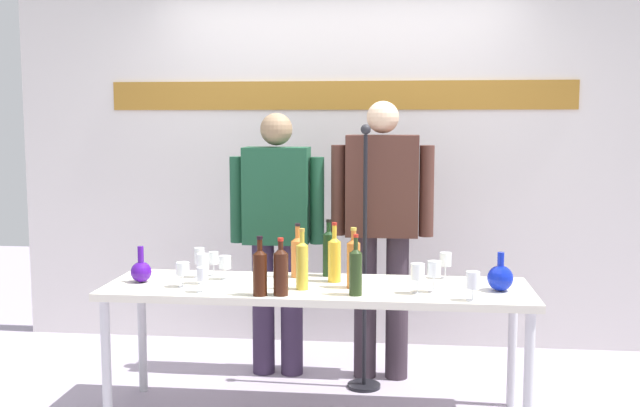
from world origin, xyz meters
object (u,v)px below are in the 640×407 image
at_px(wine_bottle_2, 329,251).
at_px(wine_glass_left_4, 214,259).
at_px(wine_bottle_5, 281,270).
at_px(microphone_stand, 365,301).
at_px(wine_glass_left_3, 203,275).
at_px(wine_glass_left_5, 183,269).
at_px(display_table, 317,296).
at_px(wine_glass_right_1, 473,281).
at_px(wine_bottle_7, 356,270).
at_px(wine_glass_left_2, 225,263).
at_px(wine_glass_right_2, 445,260).
at_px(decanter_blue_left, 141,271).
at_px(wine_glass_right_3, 434,270).
at_px(wine_glass_left_1, 203,262).
at_px(presenter_left, 277,227).
at_px(wine_glass_left_0, 199,257).
at_px(wine_bottle_0, 298,255).
at_px(wine_bottle_1, 302,263).
at_px(decanter_blue_right, 500,277).
at_px(wine_bottle_6, 260,270).
at_px(wine_bottle_4, 334,258).
at_px(presenter_right, 382,220).
at_px(wine_bottle_3, 353,261).
at_px(wine_glass_right_0, 418,272).

relative_size(wine_bottle_2, wine_glass_left_4, 2.36).
height_order(wine_bottle_5, microphone_stand, microphone_stand).
relative_size(wine_glass_left_3, wine_glass_left_5, 0.98).
xyz_separation_m(display_table, wine_glass_right_1, (0.80, -0.25, 0.16)).
relative_size(wine_bottle_7, wine_glass_left_3, 2.39).
xyz_separation_m(wine_glass_left_2, wine_glass_right_2, (1.22, 0.16, 0.01)).
bearing_deg(wine_glass_left_2, decanter_blue_left, -165.43).
xyz_separation_m(wine_bottle_2, wine_glass_right_3, (0.58, -0.34, -0.02)).
bearing_deg(wine_glass_left_1, presenter_left, 67.48).
bearing_deg(wine_glass_right_3, wine_glass_left_4, 167.44).
xyz_separation_m(wine_glass_left_0, microphone_stand, (0.91, 0.34, -0.31)).
xyz_separation_m(decanter_blue_left, wine_glass_left_0, (0.29, 0.15, 0.06)).
distance_m(presenter_left, wine_glass_right_2, 1.11).
relative_size(wine_bottle_7, wine_glass_left_1, 1.90).
bearing_deg(display_table, wine_glass_right_2, 20.03).
relative_size(wine_bottle_0, wine_bottle_1, 0.95).
height_order(decanter_blue_right, wine_glass_left_5, decanter_blue_right).
xyz_separation_m(display_table, wine_glass_left_4, (-0.61, 0.18, 0.16)).
distance_m(wine_bottle_0, wine_bottle_6, 0.47).
bearing_deg(wine_glass_left_0, wine_glass_left_2, -12.57).
relative_size(presenter_left, wine_bottle_4, 5.04).
relative_size(wine_bottle_2, microphone_stand, 0.20).
bearing_deg(wine_glass_right_3, decanter_blue_right, 11.09).
bearing_deg(presenter_right, wine_bottle_4, -113.14).
distance_m(presenter_left, wine_bottle_3, 0.88).
distance_m(wine_glass_left_3, microphone_stand, 1.10).
bearing_deg(wine_glass_left_3, wine_glass_right_0, 4.69).
relative_size(presenter_left, wine_bottle_2, 5.11).
xyz_separation_m(wine_bottle_6, wine_glass_right_0, (0.79, 0.13, -0.02)).
height_order(decanter_blue_left, wine_bottle_4, wine_bottle_4).
relative_size(wine_bottle_2, wine_glass_right_0, 2.06).
xyz_separation_m(wine_bottle_7, wine_glass_left_4, (-0.83, 0.38, -0.03)).
relative_size(presenter_right, wine_glass_left_1, 10.48).
bearing_deg(wine_glass_left_0, wine_glass_left_5, -96.15).
bearing_deg(presenter_right, microphone_stand, -115.44).
bearing_deg(wine_glass_right_0, wine_bottle_2, 142.43).
relative_size(wine_glass_left_1, wine_glass_left_2, 1.24).
bearing_deg(wine_glass_right_2, wine_bottle_7, -136.48).
distance_m(wine_bottle_1, wine_bottle_2, 0.36).
relative_size(wine_bottle_3, wine_bottle_6, 1.06).
bearing_deg(decanter_blue_left, wine_glass_right_2, 9.43).
bearing_deg(decanter_blue_left, wine_bottle_5, -15.08).
bearing_deg(wine_glass_left_3, wine_glass_left_0, 107.81).
height_order(wine_glass_left_4, wine_glass_right_3, wine_glass_right_3).
xyz_separation_m(wine_glass_left_0, wine_glass_left_3, (0.11, -0.35, -0.03)).
relative_size(wine_bottle_4, microphone_stand, 0.21).
height_order(wine_bottle_1, wine_glass_right_1, wine_bottle_1).
height_order(wine_bottle_0, wine_glass_right_1, wine_bottle_0).
height_order(wine_bottle_5, wine_glass_right_2, wine_bottle_5).
height_order(wine_bottle_3, wine_glass_left_3, wine_bottle_3).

